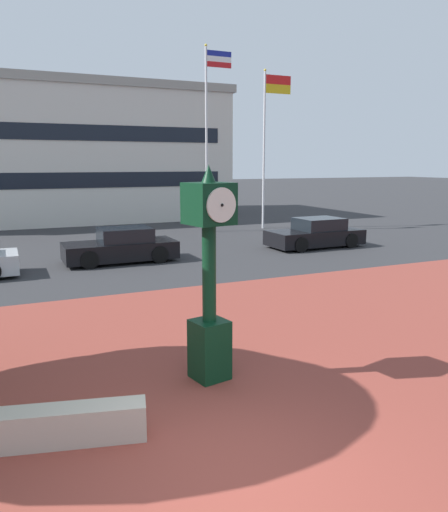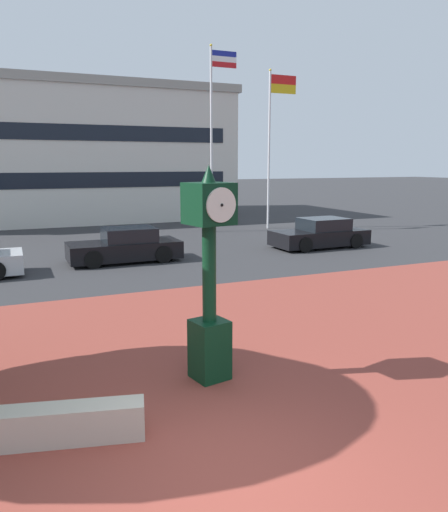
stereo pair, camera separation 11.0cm
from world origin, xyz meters
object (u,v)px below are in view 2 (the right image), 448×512
object	(u,v)px
flagpole_secondary	(272,136)
car_street_far	(320,234)
street_clock	(209,276)
civic_building	(58,153)
flagpole_primary	(213,127)
car_street_near	(126,247)

from	to	relation	value
flagpole_secondary	car_street_far	bearing A→B (deg)	-99.65
street_clock	civic_building	bearing A→B (deg)	77.78
car_street_far	flagpole_primary	bearing A→B (deg)	18.52
car_street_near	car_street_far	distance (m)	8.58
car_street_far	civic_building	xyz separation A→B (m)	(-9.29, 17.07, 3.71)
street_clock	car_street_near	world-z (taller)	street_clock
flagpole_secondary	flagpole_primary	bearing A→B (deg)	180.00
flagpole_secondary	civic_building	world-z (taller)	flagpole_secondary
flagpole_secondary	civic_building	distance (m)	14.78
street_clock	car_street_far	distance (m)	14.38
car_street_far	flagpole_primary	distance (m)	8.58
car_street_far	civic_building	size ratio (longest dim) A/B	0.20
street_clock	flagpole_secondary	xyz separation A→B (m)	(10.62, 17.35, 3.33)
street_clock	flagpole_primary	distance (m)	19.11
civic_building	flagpole_secondary	bearing A→B (deg)	-45.10
flagpole_primary	car_street_far	bearing A→B (deg)	-70.24
street_clock	civic_building	xyz separation A→B (m)	(0.20, 27.80, 2.47)
flagpole_primary	civic_building	distance (m)	12.59
car_street_near	car_street_far	world-z (taller)	same
car_street_near	flagpole_primary	world-z (taller)	flagpole_primary
civic_building	car_street_far	bearing A→B (deg)	-61.45
car_street_near	civic_building	bearing A→B (deg)	2.09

